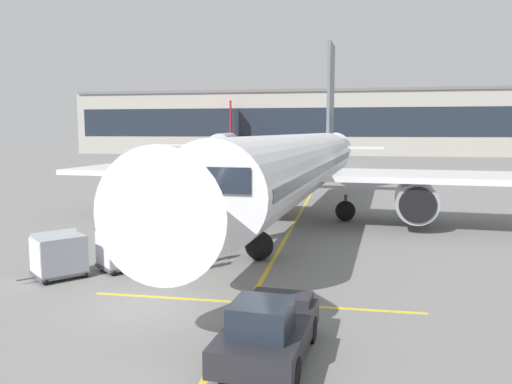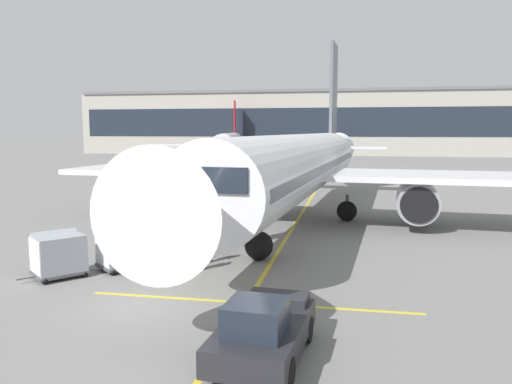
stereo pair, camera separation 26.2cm
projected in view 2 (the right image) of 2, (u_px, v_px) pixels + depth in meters
ground_plane at (142, 303)px, 17.99m from camera, size 600.00×600.00×0.00m
parked_airplane at (301, 166)px, 33.72m from camera, size 33.36×43.65×14.53m
belt_loader at (196, 234)px, 25.32m from camera, size 4.21×4.74×3.41m
baggage_cart_lead at (122, 247)px, 22.31m from camera, size 2.51×2.60×1.91m
baggage_cart_second at (58, 254)px, 21.06m from camera, size 2.51×2.60×1.91m
pushback_tug at (263, 330)px, 13.45m from camera, size 2.46×4.56×1.83m
ground_crew_by_loader at (166, 233)px, 25.38m from camera, size 0.28×0.57×1.74m
ground_crew_by_carts at (208, 241)px, 23.41m from camera, size 0.56×0.33×1.74m
ground_crew_marshaller at (197, 248)px, 22.01m from camera, size 0.57×0.28×1.74m
safety_cone_engine_keepout at (207, 217)px, 33.76m from camera, size 0.61×0.61×0.69m
safety_cone_wingtip at (179, 222)px, 32.07m from camera, size 0.56×0.56×0.64m
apron_guidance_line_lead_in at (296, 223)px, 33.48m from camera, size 0.20×110.00×0.01m
apron_guidance_line_stop_bar at (250, 303)px, 17.97m from camera, size 12.00×0.20×0.01m
terminal_building at (334, 123)px, 128.59m from camera, size 130.82×16.41×16.02m
distant_airplane at (230, 142)px, 106.55m from camera, size 29.75×38.89×13.16m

